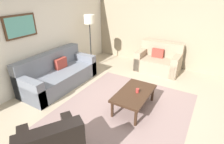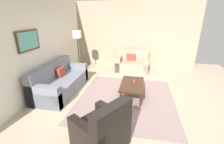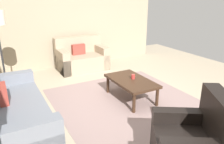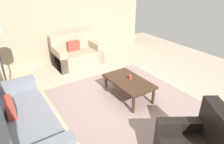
% 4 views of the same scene
% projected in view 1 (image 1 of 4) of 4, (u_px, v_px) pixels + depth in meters
% --- Properties ---
extents(ground_plane, '(8.00, 8.00, 0.00)m').
position_uv_depth(ground_plane, '(124.00, 110.00, 3.89)').
color(ground_plane, tan).
extents(rear_partition, '(6.00, 0.12, 2.80)m').
position_uv_depth(rear_partition, '(34.00, 33.00, 4.48)').
color(rear_partition, silver).
rests_on(rear_partition, ground_plane).
extents(stone_feature_panel, '(0.12, 5.20, 2.80)m').
position_uv_depth(stone_feature_panel, '(168.00, 24.00, 5.62)').
color(stone_feature_panel, gray).
rests_on(stone_feature_panel, ground_plane).
extents(area_rug, '(2.90, 2.64, 0.01)m').
position_uv_depth(area_rug, '(124.00, 110.00, 3.88)').
color(area_rug, gray).
rests_on(area_rug, ground_plane).
extents(couch_main, '(2.10, 0.91, 0.88)m').
position_uv_depth(couch_main, '(57.00, 75.00, 4.80)').
color(couch_main, slate).
rests_on(couch_main, ground_plane).
extents(couch_loveseat, '(0.84, 1.32, 0.88)m').
position_uv_depth(couch_loveseat, '(159.00, 61.00, 5.68)').
color(couch_loveseat, gray).
rests_on(couch_loveseat, ground_plane).
extents(coffee_table, '(1.10, 0.64, 0.41)m').
position_uv_depth(coffee_table, '(134.00, 94.00, 3.80)').
color(coffee_table, '#382316').
rests_on(coffee_table, ground_plane).
extents(cup, '(0.07, 0.07, 0.09)m').
position_uv_depth(cup, '(137.00, 91.00, 3.75)').
color(cup, '#B2332D').
rests_on(cup, coffee_table).
extents(lamp_standing, '(0.32, 0.32, 1.71)m').
position_uv_depth(lamp_standing, '(90.00, 25.00, 5.38)').
color(lamp_standing, black).
rests_on(lamp_standing, ground_plane).
extents(framed_artwork, '(0.79, 0.04, 0.52)m').
position_uv_depth(framed_artwork, '(20.00, 26.00, 4.04)').
color(framed_artwork, '#472D1C').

